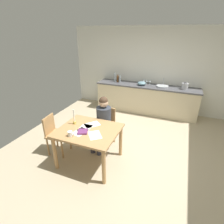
# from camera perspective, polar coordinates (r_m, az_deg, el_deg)

# --- Properties ---
(ground_plane) EXTENTS (5.20, 5.20, 0.04)m
(ground_plane) POSITION_cam_1_polar(r_m,az_deg,el_deg) (4.13, 3.54, -12.12)
(ground_plane) COLOR tan
(wall_back) EXTENTS (5.20, 0.12, 2.60)m
(wall_back) POSITION_cam_1_polar(r_m,az_deg,el_deg) (5.95, 12.21, 13.04)
(wall_back) COLOR silver
(wall_back) RESTS_ON ground
(kitchen_counter) EXTENTS (3.18, 0.64, 0.90)m
(kitchen_counter) POSITION_cam_1_polar(r_m,az_deg,el_deg) (5.83, 10.80, 4.24)
(kitchen_counter) COLOR beige
(kitchen_counter) RESTS_ON ground
(dining_table) EXTENTS (1.13, 0.97, 0.75)m
(dining_table) POSITION_cam_1_polar(r_m,az_deg,el_deg) (3.45, -7.52, -7.21)
(dining_table) COLOR tan
(dining_table) RESTS_ON ground
(chair_at_table) EXTENTS (0.43, 0.43, 0.88)m
(chair_at_table) POSITION_cam_1_polar(r_m,az_deg,el_deg) (4.07, -2.04, -4.06)
(chair_at_table) COLOR tan
(chair_at_table) RESTS_ON ground
(person_seated) EXTENTS (0.35, 0.61, 1.19)m
(person_seated) POSITION_cam_1_polar(r_m,az_deg,el_deg) (3.87, -3.11, -2.58)
(person_seated) COLOR #333842
(person_seated) RESTS_ON ground
(chair_side_empty) EXTENTS (0.44, 0.44, 0.85)m
(chair_side_empty) POSITION_cam_1_polar(r_m,az_deg,el_deg) (3.98, -17.83, -6.45)
(chair_side_empty) COLOR tan
(chair_side_empty) RESTS_ON ground
(coffee_mug) EXTENTS (0.12, 0.09, 0.09)m
(coffee_mug) POSITION_cam_1_polar(r_m,az_deg,el_deg) (3.24, -13.31, -6.83)
(coffee_mug) COLOR white
(coffee_mug) RESTS_ON dining_table
(candlestick) EXTENTS (0.06, 0.06, 0.31)m
(candlestick) POSITION_cam_1_polar(r_m,az_deg,el_deg) (3.61, -12.05, -2.50)
(candlestick) COLOR gold
(candlestick) RESTS_ON dining_table
(book_magazine) EXTENTS (0.23, 0.23, 0.03)m
(book_magazine) POSITION_cam_1_polar(r_m,az_deg,el_deg) (3.32, -9.46, -6.27)
(book_magazine) COLOR #662E61
(book_magazine) RESTS_ON dining_table
(paper_letter) EXTENTS (0.27, 0.33, 0.00)m
(paper_letter) POSITION_cam_1_polar(r_m,az_deg,el_deg) (3.35, -10.19, -6.30)
(paper_letter) COLOR white
(paper_letter) RESTS_ON dining_table
(paper_bill) EXTENTS (0.35, 0.36, 0.00)m
(paper_bill) POSITION_cam_1_polar(r_m,az_deg,el_deg) (3.56, -6.44, -4.03)
(paper_bill) COLOR white
(paper_bill) RESTS_ON dining_table
(paper_envelope) EXTENTS (0.35, 0.36, 0.00)m
(paper_envelope) POSITION_cam_1_polar(r_m,az_deg,el_deg) (3.22, -5.55, -7.40)
(paper_envelope) COLOR white
(paper_envelope) RESTS_ON dining_table
(paper_receipt) EXTENTS (0.22, 0.30, 0.00)m
(paper_receipt) POSITION_cam_1_polar(r_m,az_deg,el_deg) (3.46, -8.68, -5.08)
(paper_receipt) COLOR white
(paper_receipt) RESTS_ON dining_table
(sink_unit) EXTENTS (0.36, 0.36, 0.24)m
(sink_unit) POSITION_cam_1_polar(r_m,az_deg,el_deg) (5.63, 15.92, 8.04)
(sink_unit) COLOR #B2B7BC
(sink_unit) RESTS_ON kitchen_counter
(bottle_oil) EXTENTS (0.06, 0.06, 0.32)m
(bottle_oil) POSITION_cam_1_polar(r_m,az_deg,el_deg) (5.99, 0.84, 11.08)
(bottle_oil) COLOR #8C999E
(bottle_oil) RESTS_ON kitchen_counter
(bottle_vinegar) EXTENTS (0.07, 0.07, 0.25)m
(bottle_vinegar) POSITION_cam_1_polar(r_m,az_deg,el_deg) (5.93, 1.88, 10.61)
(bottle_vinegar) COLOR #593319
(bottle_vinegar) RESTS_ON kitchen_counter
(bottle_wine_red) EXTENTS (0.06, 0.06, 0.26)m
(bottle_wine_red) POSITION_cam_1_polar(r_m,az_deg,el_deg) (5.91, 2.50, 10.60)
(bottle_wine_red) COLOR #8C999E
(bottle_wine_red) RESTS_ON kitchen_counter
(mixing_bowl) EXTENTS (0.26, 0.26, 0.12)m
(mixing_bowl) POSITION_cam_1_polar(r_m,az_deg,el_deg) (5.66, 9.53, 9.11)
(mixing_bowl) COLOR #668C99
(mixing_bowl) RESTS_ON kitchen_counter
(stovetop_kettle) EXTENTS (0.18, 0.18, 0.22)m
(stovetop_kettle) POSITION_cam_1_polar(r_m,az_deg,el_deg) (5.58, 22.44, 7.77)
(stovetop_kettle) COLOR #B7BABF
(stovetop_kettle) RESTS_ON kitchen_counter
(wine_glass_near_sink) EXTENTS (0.07, 0.07, 0.15)m
(wine_glass_near_sink) POSITION_cam_1_polar(r_m,az_deg,el_deg) (5.80, 12.17, 9.79)
(wine_glass_near_sink) COLOR silver
(wine_glass_near_sink) RESTS_ON kitchen_counter
(wine_glass_by_kettle) EXTENTS (0.07, 0.07, 0.15)m
(wine_glass_by_kettle) POSITION_cam_1_polar(r_m,az_deg,el_deg) (5.82, 11.14, 9.92)
(wine_glass_by_kettle) COLOR silver
(wine_glass_by_kettle) RESTS_ON kitchen_counter
(wine_glass_back_left) EXTENTS (0.07, 0.07, 0.15)m
(wine_glass_back_left) POSITION_cam_1_polar(r_m,az_deg,el_deg) (5.83, 10.27, 10.03)
(wine_glass_back_left) COLOR silver
(wine_glass_back_left) RESTS_ON kitchen_counter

